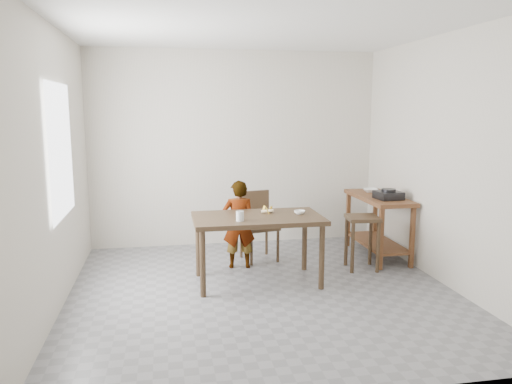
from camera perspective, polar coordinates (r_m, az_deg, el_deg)
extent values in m
cube|color=slate|center=(5.37, 0.79, -11.51)|extent=(4.00, 4.00, 0.04)
cube|color=white|center=(5.08, 0.87, 18.74)|extent=(4.00, 4.00, 0.04)
cube|color=beige|center=(7.03, -2.41, 4.96)|extent=(4.00, 0.04, 2.70)
cube|color=beige|center=(3.11, 8.15, -0.87)|extent=(4.00, 0.04, 2.70)
cube|color=beige|center=(5.05, -22.27, 2.49)|extent=(0.04, 4.00, 2.70)
cube|color=beige|center=(5.79, 20.88, 3.38)|extent=(0.04, 4.00, 2.70)
cube|color=white|center=(5.22, -21.40, 4.41)|extent=(0.02, 1.10, 1.30)
imported|color=white|center=(6.00, -2.00, -3.71)|extent=(0.41, 0.29, 1.07)
cylinder|color=silver|center=(5.19, -1.84, -2.76)|extent=(0.10, 0.10, 0.10)
imported|color=white|center=(5.56, 4.99, -2.32)|extent=(0.14, 0.14, 0.04)
imported|color=white|center=(6.85, 12.94, 0.18)|extent=(0.22, 0.22, 0.05)
cube|color=black|center=(6.38, 14.90, -0.35)|extent=(0.31, 0.31, 0.10)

